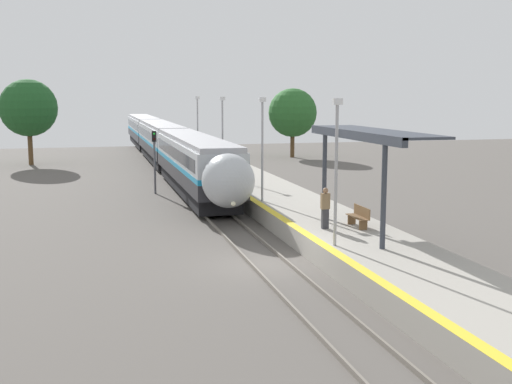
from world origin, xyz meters
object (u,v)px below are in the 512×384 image
at_px(person_waiting, 325,207).
at_px(lamppost_near, 336,163).
at_px(lamppost_mid, 262,142).
at_px(lamppost_far, 223,131).
at_px(platform_bench, 359,216).
at_px(lamppost_farthest, 198,125).
at_px(train, 162,141).
at_px(railway_signal, 154,155).

bearing_deg(person_waiting, lamppost_near, -103.55).
xyz_separation_m(lamppost_mid, lamppost_far, (0.00, 10.57, 0.00)).
bearing_deg(platform_bench, lamppost_near, -127.60).
height_order(person_waiting, lamppost_far, lamppost_far).
xyz_separation_m(platform_bench, lamppost_near, (-2.26, -2.94, 2.66)).
relative_size(person_waiting, lamppost_far, 0.32).
relative_size(lamppost_mid, lamppost_farthest, 1.00).
height_order(train, lamppost_mid, lamppost_mid).
xyz_separation_m(train, platform_bench, (4.53, -35.82, -0.84)).
xyz_separation_m(platform_bench, lamppost_farthest, (-2.26, 28.77, 2.66)).
height_order(lamppost_near, lamppost_mid, same).
distance_m(lamppost_near, lamppost_farthest, 31.70).
xyz_separation_m(lamppost_near, lamppost_mid, (0.00, 10.57, 0.00)).
xyz_separation_m(person_waiting, railway_signal, (-5.45, 17.41, 0.75)).
relative_size(railway_signal, lamppost_mid, 0.76).
xyz_separation_m(train, lamppost_near, (2.27, -38.76, 1.82)).
relative_size(platform_bench, person_waiting, 0.93).
height_order(platform_bench, person_waiting, person_waiting).
xyz_separation_m(platform_bench, person_waiting, (-1.55, 0.02, 0.44)).
height_order(train, platform_bench, train).
height_order(lamppost_mid, lamppost_farthest, same).
bearing_deg(lamppost_near, platform_bench, 52.40).
bearing_deg(train, lamppost_near, -86.65).
height_order(lamppost_near, lamppost_farthest, same).
xyz_separation_m(train, lamppost_mid, (2.27, -28.19, 1.82)).
height_order(platform_bench, lamppost_farthest, lamppost_farthest).
bearing_deg(lamppost_near, lamppost_far, 90.00).
height_order(lamppost_mid, lamppost_far, same).
bearing_deg(person_waiting, lamppost_mid, 95.36).
relative_size(platform_bench, railway_signal, 0.39).
xyz_separation_m(platform_bench, lamppost_far, (-2.26, 18.20, 2.66)).
distance_m(platform_bench, railway_signal, 18.82).
bearing_deg(lamppost_mid, person_waiting, -84.64).
relative_size(train, platform_bench, 38.68).
bearing_deg(lamppost_farthest, railway_signal, -112.68).
bearing_deg(lamppost_far, lamppost_near, -90.00).
height_order(platform_bench, lamppost_near, lamppost_near).
xyz_separation_m(railway_signal, lamppost_farthest, (4.74, 11.34, 1.47)).
bearing_deg(train, lamppost_far, -82.67).
bearing_deg(lamppost_near, railway_signal, 103.09).
height_order(lamppost_far, lamppost_farthest, same).
bearing_deg(lamppost_farthest, person_waiting, -88.58).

